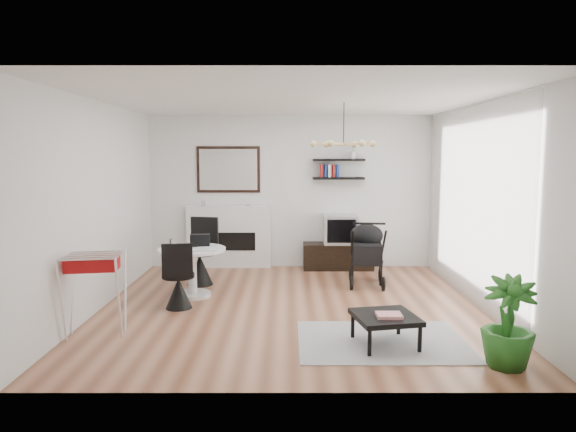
{
  "coord_description": "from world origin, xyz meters",
  "views": [
    {
      "loc": [
        -0.05,
        -6.63,
        2.0
      ],
      "look_at": [
        -0.05,
        0.4,
        1.17
      ],
      "focal_mm": 32.0,
      "sensor_mm": 36.0,
      "label": 1
    }
  ],
  "objects_px": {
    "drying_rack": "(95,293)",
    "fireplace": "(229,229)",
    "coffee_table": "(385,318)",
    "potted_plant": "(508,322)",
    "stroller": "(367,256)",
    "tv_console": "(338,256)",
    "crt_tv": "(340,229)",
    "dining_table": "(192,265)"
  },
  "relations": [
    {
      "from": "fireplace",
      "to": "potted_plant",
      "type": "bearing_deg",
      "value": -54.5
    },
    {
      "from": "dining_table",
      "to": "stroller",
      "type": "distance_m",
      "value": 2.67
    },
    {
      "from": "coffee_table",
      "to": "dining_table",
      "type": "bearing_deg",
      "value": 141.41
    },
    {
      "from": "crt_tv",
      "to": "drying_rack",
      "type": "xyz_separation_m",
      "value": [
        -3.05,
        -3.39,
        -0.22
      ]
    },
    {
      "from": "tv_console",
      "to": "stroller",
      "type": "distance_m",
      "value": 1.16
    },
    {
      "from": "tv_console",
      "to": "coffee_table",
      "type": "height_order",
      "value": "tv_console"
    },
    {
      "from": "crt_tv",
      "to": "dining_table",
      "type": "relative_size",
      "value": 0.61
    },
    {
      "from": "fireplace",
      "to": "tv_console",
      "type": "bearing_deg",
      "value": -4.35
    },
    {
      "from": "stroller",
      "to": "tv_console",
      "type": "bearing_deg",
      "value": 113.05
    },
    {
      "from": "crt_tv",
      "to": "dining_table",
      "type": "bearing_deg",
      "value": -141.97
    },
    {
      "from": "fireplace",
      "to": "crt_tv",
      "type": "bearing_deg",
      "value": -4.38
    },
    {
      "from": "drying_rack",
      "to": "tv_console",
      "type": "bearing_deg",
      "value": 39.28
    },
    {
      "from": "tv_console",
      "to": "dining_table",
      "type": "relative_size",
      "value": 1.29
    },
    {
      "from": "drying_rack",
      "to": "coffee_table",
      "type": "relative_size",
      "value": 1.28
    },
    {
      "from": "dining_table",
      "to": "coffee_table",
      "type": "relative_size",
      "value": 1.3
    },
    {
      "from": "tv_console",
      "to": "dining_table",
      "type": "bearing_deg",
      "value": -141.56
    },
    {
      "from": "fireplace",
      "to": "crt_tv",
      "type": "xyz_separation_m",
      "value": [
        1.97,
        -0.15,
        0.03
      ]
    },
    {
      "from": "tv_console",
      "to": "fireplace",
      "type": "bearing_deg",
      "value": 175.65
    },
    {
      "from": "coffee_table",
      "to": "potted_plant",
      "type": "distance_m",
      "value": 1.2
    },
    {
      "from": "drying_rack",
      "to": "fireplace",
      "type": "bearing_deg",
      "value": 63.99
    },
    {
      "from": "drying_rack",
      "to": "crt_tv",
      "type": "bearing_deg",
      "value": 38.98
    },
    {
      "from": "dining_table",
      "to": "fireplace",
      "type": "bearing_deg",
      "value": 81.04
    },
    {
      "from": "coffee_table",
      "to": "potted_plant",
      "type": "bearing_deg",
      "value": -27.87
    },
    {
      "from": "dining_table",
      "to": "drying_rack",
      "type": "height_order",
      "value": "drying_rack"
    },
    {
      "from": "dining_table",
      "to": "potted_plant",
      "type": "distance_m",
      "value": 4.22
    },
    {
      "from": "coffee_table",
      "to": "fireplace",
      "type": "bearing_deg",
      "value": 118.47
    },
    {
      "from": "drying_rack",
      "to": "stroller",
      "type": "distance_m",
      "value": 4.08
    },
    {
      "from": "fireplace",
      "to": "stroller",
      "type": "height_order",
      "value": "fireplace"
    },
    {
      "from": "tv_console",
      "to": "crt_tv",
      "type": "xyz_separation_m",
      "value": [
        0.03,
        -0.0,
        0.48
      ]
    },
    {
      "from": "potted_plant",
      "to": "tv_console",
      "type": "bearing_deg",
      "value": 105.64
    },
    {
      "from": "tv_console",
      "to": "crt_tv",
      "type": "bearing_deg",
      "value": -6.48
    },
    {
      "from": "tv_console",
      "to": "crt_tv",
      "type": "distance_m",
      "value": 0.48
    },
    {
      "from": "coffee_table",
      "to": "potted_plant",
      "type": "height_order",
      "value": "potted_plant"
    },
    {
      "from": "drying_rack",
      "to": "stroller",
      "type": "height_order",
      "value": "stroller"
    },
    {
      "from": "crt_tv",
      "to": "drying_rack",
      "type": "distance_m",
      "value": 4.57
    },
    {
      "from": "stroller",
      "to": "potted_plant",
      "type": "xyz_separation_m",
      "value": [
        0.85,
        -3.15,
        -0.01
      ]
    },
    {
      "from": "crt_tv",
      "to": "stroller",
      "type": "relative_size",
      "value": 0.55
    },
    {
      "from": "drying_rack",
      "to": "coffee_table",
      "type": "bearing_deg",
      "value": -14.26
    },
    {
      "from": "tv_console",
      "to": "stroller",
      "type": "relative_size",
      "value": 1.17
    },
    {
      "from": "tv_console",
      "to": "dining_table",
      "type": "xyz_separation_m",
      "value": [
        -2.25,
        -1.78,
        0.23
      ]
    },
    {
      "from": "dining_table",
      "to": "potted_plant",
      "type": "relative_size",
      "value": 1.09
    },
    {
      "from": "fireplace",
      "to": "drying_rack",
      "type": "bearing_deg",
      "value": -106.96
    }
  ]
}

